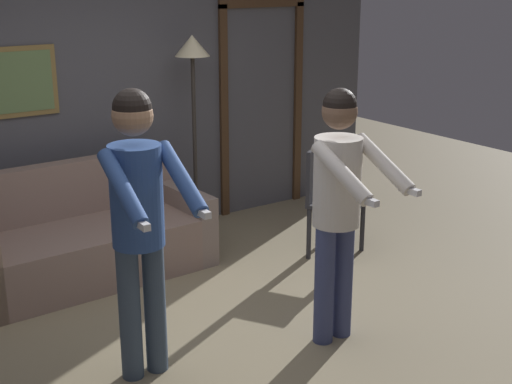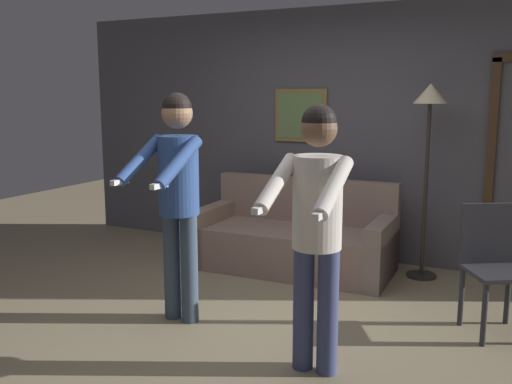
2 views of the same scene
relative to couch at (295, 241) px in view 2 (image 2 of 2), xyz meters
name	(u,v)px [view 2 (image 2 of 2)]	position (x,y,z in m)	size (l,w,h in m)	color
ground_plane	(247,327)	(0.24, -1.51, -0.28)	(12.00, 12.00, 0.00)	gray
back_wall_assembly	(344,134)	(0.26, 0.67, 1.02)	(6.40, 0.10, 2.60)	#55555B
couch	(295,241)	(0.00, 0.00, 0.00)	(1.92, 0.91, 0.87)	gray
torchiere_lamp	(429,121)	(1.18, 0.30, 1.20)	(0.30, 0.30, 1.81)	#332D28
person_standing_left	(177,186)	(-0.28, -1.60, 0.77)	(0.45, 0.68, 1.73)	#3C4D63
person_standing_right	(316,216)	(0.93, -1.92, 0.72)	(0.43, 0.67, 1.66)	#3C4573
dining_chair_distant	(494,260)	(1.86, -0.74, 0.25)	(0.58, 0.58, 0.93)	#2D2D33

